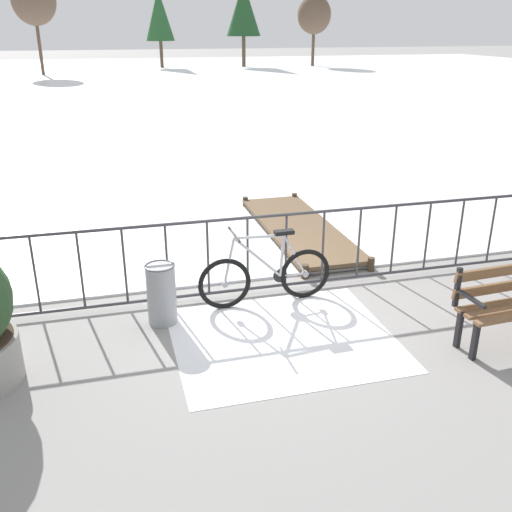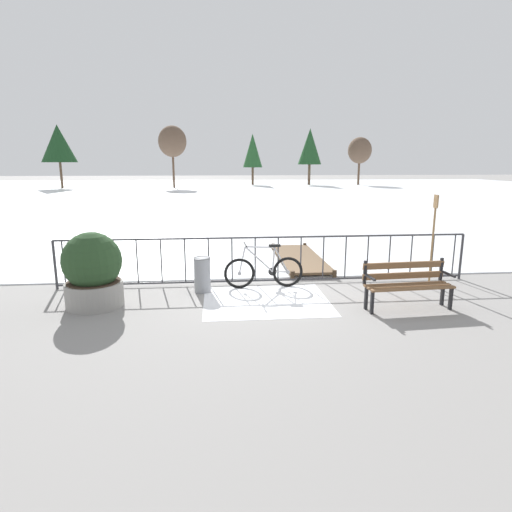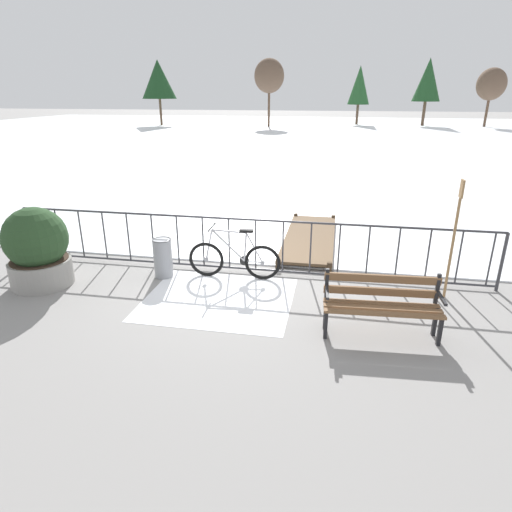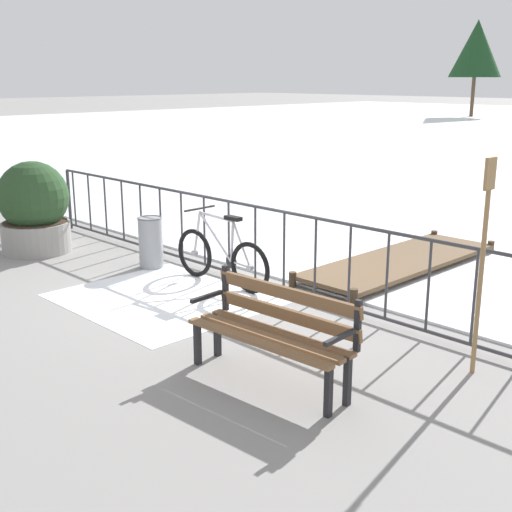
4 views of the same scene
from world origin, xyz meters
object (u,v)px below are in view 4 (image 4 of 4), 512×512
oar_upright (483,253)px  bicycle_near_railing (221,257)px  planter_with_shrub (34,208)px  park_bench (275,326)px  trash_bin (151,242)px

oar_upright → bicycle_near_railing: bearing=177.8°
planter_with_shrub → oar_upright: oar_upright is taller
park_bench → trash_bin: size_ratio=2.22×
planter_with_shrub → oar_upright: bearing=6.4°
park_bench → planter_with_shrub: 5.81m
park_bench → trash_bin: (-3.79, 1.37, -0.14)m
bicycle_near_railing → park_bench: size_ratio=1.05×
trash_bin → planter_with_shrub: bearing=-159.5°
bicycle_near_railing → planter_with_shrub: 3.44m
bicycle_near_railing → park_bench: bicycle_near_railing is taller
planter_with_shrub → trash_bin: bearing=20.5°
planter_with_shrub → oar_upright: (6.95, 0.78, 0.45)m
bicycle_near_railing → trash_bin: (-1.31, -0.18, 0.00)m
bicycle_near_railing → oar_upright: (3.65, -0.14, 0.77)m
bicycle_near_railing → park_bench: (2.48, -1.55, 0.14)m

